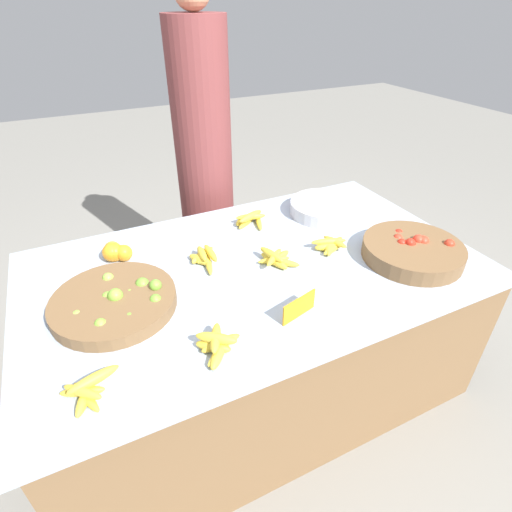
{
  "coord_description": "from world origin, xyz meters",
  "views": [
    {
      "loc": [
        -0.59,
        -1.22,
        1.63
      ],
      "look_at": [
        0.0,
        0.0,
        0.74
      ],
      "focal_mm": 28.0,
      "sensor_mm": 36.0,
      "label": 1
    }
  ],
  "objects_px": {
    "metal_bowl": "(325,208)",
    "price_sign": "(299,307)",
    "vendor_person": "(205,169)",
    "lime_bowl": "(115,302)",
    "tomato_basket": "(413,250)"
  },
  "relations": [
    {
      "from": "tomato_basket",
      "to": "vendor_person",
      "type": "xyz_separation_m",
      "value": [
        -0.54,
        1.07,
        0.08
      ]
    },
    {
      "from": "lime_bowl",
      "to": "metal_bowl",
      "type": "xyz_separation_m",
      "value": [
        1.08,
        0.29,
        0.01
      ]
    },
    {
      "from": "tomato_basket",
      "to": "price_sign",
      "type": "height_order",
      "value": "tomato_basket"
    },
    {
      "from": "lime_bowl",
      "to": "price_sign",
      "type": "xyz_separation_m",
      "value": [
        0.56,
        -0.33,
        0.01
      ]
    },
    {
      "from": "metal_bowl",
      "to": "price_sign",
      "type": "bearing_deg",
      "value": -130.38
    },
    {
      "from": "price_sign",
      "to": "metal_bowl",
      "type": "bearing_deg",
      "value": 34.24
    },
    {
      "from": "price_sign",
      "to": "vendor_person",
      "type": "relative_size",
      "value": 0.09
    },
    {
      "from": "lime_bowl",
      "to": "price_sign",
      "type": "distance_m",
      "value": 0.65
    },
    {
      "from": "metal_bowl",
      "to": "vendor_person",
      "type": "relative_size",
      "value": 0.2
    },
    {
      "from": "vendor_person",
      "to": "lime_bowl",
      "type": "bearing_deg",
      "value": -127.41
    },
    {
      "from": "tomato_basket",
      "to": "metal_bowl",
      "type": "bearing_deg",
      "value": 101.53
    },
    {
      "from": "metal_bowl",
      "to": "price_sign",
      "type": "distance_m",
      "value": 0.8
    },
    {
      "from": "lime_bowl",
      "to": "price_sign",
      "type": "bearing_deg",
      "value": -30.04
    },
    {
      "from": "metal_bowl",
      "to": "vendor_person",
      "type": "bearing_deg",
      "value": 127.83
    },
    {
      "from": "tomato_basket",
      "to": "metal_bowl",
      "type": "height_order",
      "value": "tomato_basket"
    }
  ]
}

